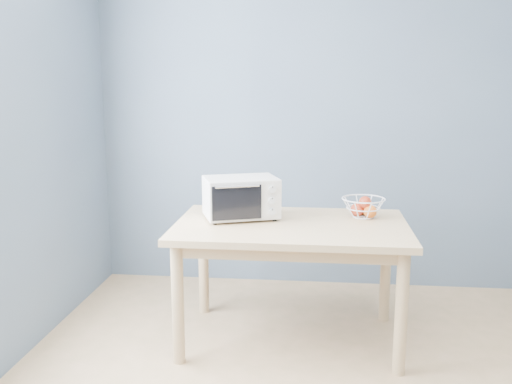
# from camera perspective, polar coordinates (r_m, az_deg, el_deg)

# --- Properties ---
(room) EXTENTS (4.01, 4.51, 2.61)m
(room) POSITION_cam_1_polar(r_m,az_deg,el_deg) (2.20, 14.09, 2.94)
(room) COLOR tan
(room) RESTS_ON ground
(dining_table) EXTENTS (1.40, 0.90, 0.75)m
(dining_table) POSITION_cam_1_polar(r_m,az_deg,el_deg) (3.48, 3.52, -4.76)
(dining_table) COLOR tan
(dining_table) RESTS_ON ground
(toaster_oven) EXTENTS (0.52, 0.45, 0.26)m
(toaster_oven) POSITION_cam_1_polar(r_m,az_deg,el_deg) (3.54, -1.79, -0.52)
(toaster_oven) COLOR silver
(toaster_oven) RESTS_ON dining_table
(fruit_basket) EXTENTS (0.34, 0.34, 0.14)m
(fruit_basket) POSITION_cam_1_polar(r_m,az_deg,el_deg) (3.64, 10.71, -1.47)
(fruit_basket) COLOR silver
(fruit_basket) RESTS_ON dining_table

